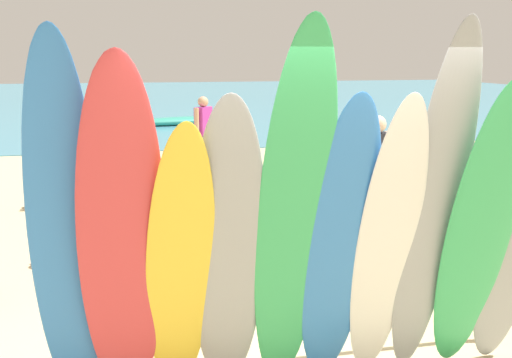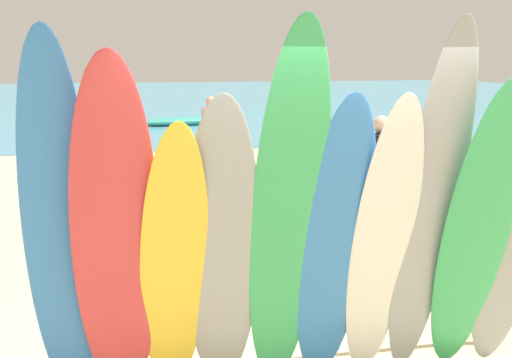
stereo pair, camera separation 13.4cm
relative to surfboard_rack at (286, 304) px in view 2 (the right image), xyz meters
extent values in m
plane|color=#D3BC8C|center=(0.00, 14.00, -0.50)|extent=(60.00, 60.00, 0.00)
cube|color=teal|center=(0.00, 31.75, -0.49)|extent=(60.00, 40.00, 0.02)
cylinder|color=brown|center=(-1.78, 0.00, -0.21)|extent=(0.07, 0.07, 0.59)
cylinder|color=brown|center=(1.78, 0.00, -0.21)|extent=(0.07, 0.07, 0.59)
cylinder|color=brown|center=(0.00, 0.00, 0.08)|extent=(3.68, 0.06, 0.06)
ellipsoid|color=#337AD1|center=(-1.64, -0.46, 0.82)|extent=(0.49, 0.60, 2.65)
ellipsoid|color=#D13D42|center=(-1.29, -0.55, 0.75)|extent=(0.57, 0.70, 2.50)
ellipsoid|color=yellow|center=(-0.91, -0.51, 0.53)|extent=(0.52, 0.72, 2.07)
ellipsoid|color=#999EA3|center=(-0.58, -0.51, 0.62)|extent=(0.57, 0.71, 2.24)
ellipsoid|color=#38B266|center=(-0.14, -0.59, 0.85)|extent=(0.57, 0.77, 2.71)
ellipsoid|color=#337AD1|center=(0.22, -0.51, 0.61)|extent=(0.59, 0.67, 2.23)
ellipsoid|color=white|center=(0.58, -0.52, 0.61)|extent=(0.51, 0.67, 2.22)
ellipsoid|color=#999EA3|center=(0.92, -0.55, 0.86)|extent=(0.54, 0.72, 2.72)
ellipsoid|color=#38B266|center=(1.28, -0.58, 0.66)|extent=(0.54, 0.75, 2.32)
ellipsoid|color=#999EA3|center=(1.64, -0.49, 0.48)|extent=(0.55, 0.56, 1.97)
cylinder|color=beige|center=(2.16, 3.13, -0.10)|extent=(0.12, 0.12, 0.81)
cylinder|color=beige|center=(1.88, 2.94, -0.10)|extent=(0.12, 0.12, 0.81)
cube|color=black|center=(2.02, 3.04, 0.25)|extent=(0.44, 0.27, 0.20)
cube|color=black|center=(2.02, 3.04, 0.63)|extent=(0.47, 0.42, 0.64)
sphere|color=beige|center=(2.02, 3.04, 1.06)|extent=(0.23, 0.23, 0.23)
cylinder|color=beige|center=(2.24, 3.19, 0.67)|extent=(0.10, 0.10, 0.57)
cylinder|color=beige|center=(1.80, 2.88, 0.67)|extent=(0.10, 0.10, 0.57)
cylinder|color=brown|center=(-1.40, 2.68, -0.12)|extent=(0.12, 0.12, 0.77)
cylinder|color=brown|center=(-1.54, 2.97, -0.12)|extent=(0.12, 0.12, 0.77)
cube|color=#B23399|center=(-1.47, 2.83, 0.21)|extent=(0.41, 0.26, 0.19)
cube|color=#DB333D|center=(-1.47, 2.83, 0.57)|extent=(0.36, 0.45, 0.60)
sphere|color=brown|center=(-1.47, 2.83, 0.98)|extent=(0.22, 0.22, 0.22)
cylinder|color=brown|center=(-1.36, 2.60, 0.61)|extent=(0.09, 0.09, 0.54)
cylinder|color=brown|center=(-1.59, 3.06, 0.61)|extent=(0.09, 0.09, 0.54)
cylinder|color=brown|center=(-2.06, 5.84, -0.14)|extent=(0.11, 0.11, 0.74)
cylinder|color=brown|center=(-1.89, 6.09, -0.14)|extent=(0.11, 0.11, 0.74)
cube|color=#2D4CB2|center=(-1.97, 5.97, 0.17)|extent=(0.39, 0.24, 0.18)
cube|color=black|center=(-1.97, 5.97, 0.52)|extent=(0.37, 0.43, 0.58)
sphere|color=brown|center=(-1.97, 5.97, 0.91)|extent=(0.21, 0.21, 0.21)
cylinder|color=brown|center=(-2.11, 5.76, 0.55)|extent=(0.09, 0.09, 0.51)
cylinder|color=brown|center=(-1.84, 6.17, 0.55)|extent=(0.09, 0.09, 0.51)
cylinder|color=tan|center=(0.64, 8.62, -0.12)|extent=(0.12, 0.12, 0.77)
cylinder|color=tan|center=(0.44, 8.38, -0.12)|extent=(0.12, 0.12, 0.77)
cube|color=black|center=(0.54, 8.50, 0.21)|extent=(0.42, 0.26, 0.19)
cube|color=#B23399|center=(0.54, 8.50, 0.57)|extent=(0.41, 0.44, 0.61)
sphere|color=tan|center=(0.54, 8.50, 0.98)|extent=(0.22, 0.22, 0.22)
cylinder|color=tan|center=(0.71, 8.70, 0.61)|extent=(0.09, 0.09, 0.54)
cylinder|color=tan|center=(0.38, 8.30, 0.61)|extent=(0.09, 0.09, 0.54)
ellipsoid|color=teal|center=(1.11, 17.71, -0.36)|extent=(4.00, 1.42, 0.31)
camera|label=1|loc=(-1.32, -4.64, 1.95)|focal=45.02mm
camera|label=2|loc=(-1.19, -4.67, 1.95)|focal=45.02mm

